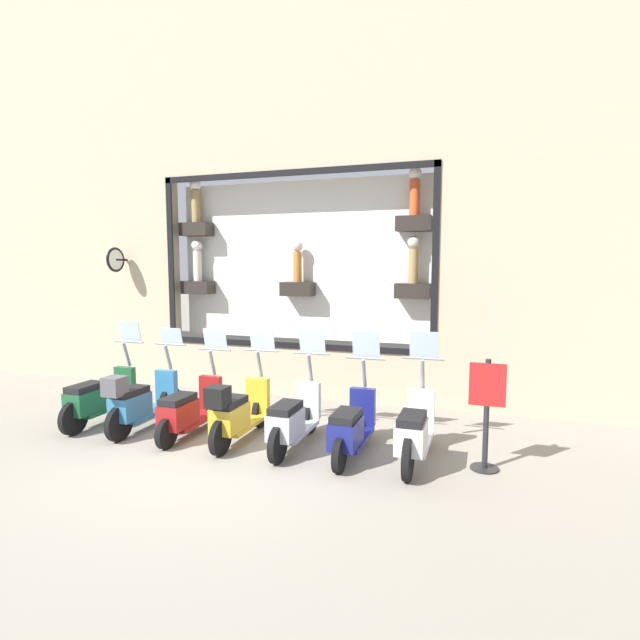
{
  "coord_description": "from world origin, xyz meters",
  "views": [
    {
      "loc": [
        -5.72,
        -3.67,
        2.62
      ],
      "look_at": [
        2.16,
        -1.01,
        1.71
      ],
      "focal_mm": 28.0,
      "sensor_mm": 36.0,
      "label": 1
    }
  ],
  "objects_px": {
    "scooter_silver_2": "(293,419)",
    "shop_sign_post": "(486,412)",
    "scooter_yellow_3": "(237,412)",
    "scooter_red_4": "(189,410)",
    "scooter_green_6": "(99,398)",
    "scooter_teal_5": "(140,402)",
    "scooter_navy_1": "(351,427)",
    "scooter_white_0": "(415,431)"
  },
  "relations": [
    {
      "from": "scooter_silver_2",
      "to": "shop_sign_post",
      "type": "height_order",
      "value": "scooter_silver_2"
    },
    {
      "from": "scooter_silver_2",
      "to": "scooter_yellow_3",
      "type": "bearing_deg",
      "value": 93.89
    },
    {
      "from": "scooter_red_4",
      "to": "scooter_yellow_3",
      "type": "bearing_deg",
      "value": -93.47
    },
    {
      "from": "scooter_red_4",
      "to": "scooter_green_6",
      "type": "distance_m",
      "value": 1.72
    },
    {
      "from": "scooter_yellow_3",
      "to": "shop_sign_post",
      "type": "height_order",
      "value": "scooter_yellow_3"
    },
    {
      "from": "scooter_teal_5",
      "to": "shop_sign_post",
      "type": "xyz_separation_m",
      "value": [
        0.17,
        -5.2,
        0.29
      ]
    },
    {
      "from": "scooter_navy_1",
      "to": "scooter_green_6",
      "type": "relative_size",
      "value": 0.99
    },
    {
      "from": "scooter_red_4",
      "to": "scooter_green_6",
      "type": "bearing_deg",
      "value": 89.72
    },
    {
      "from": "scooter_red_4",
      "to": "scooter_white_0",
      "type": "bearing_deg",
      "value": -89.81
    },
    {
      "from": "scooter_white_0",
      "to": "scooter_yellow_3",
      "type": "bearing_deg",
      "value": 91.41
    },
    {
      "from": "scooter_navy_1",
      "to": "scooter_teal_5",
      "type": "relative_size",
      "value": 0.99
    },
    {
      "from": "scooter_navy_1",
      "to": "scooter_red_4",
      "type": "distance_m",
      "value": 2.58
    },
    {
      "from": "scooter_red_4",
      "to": "scooter_navy_1",
      "type": "bearing_deg",
      "value": -89.94
    },
    {
      "from": "shop_sign_post",
      "to": "scooter_silver_2",
      "type": "bearing_deg",
      "value": 92.39
    },
    {
      "from": "scooter_silver_2",
      "to": "scooter_green_6",
      "type": "bearing_deg",
      "value": 89.97
    },
    {
      "from": "scooter_navy_1",
      "to": "scooter_red_4",
      "type": "relative_size",
      "value": 1.0
    },
    {
      "from": "scooter_white_0",
      "to": "scooter_green_6",
      "type": "bearing_deg",
      "value": 90.03
    },
    {
      "from": "scooter_silver_2",
      "to": "scooter_red_4",
      "type": "height_order",
      "value": "scooter_silver_2"
    },
    {
      "from": "scooter_navy_1",
      "to": "scooter_green_6",
      "type": "height_order",
      "value": "scooter_navy_1"
    },
    {
      "from": "scooter_green_6",
      "to": "scooter_yellow_3",
      "type": "bearing_deg",
      "value": -91.34
    },
    {
      "from": "scooter_green_6",
      "to": "shop_sign_post",
      "type": "xyz_separation_m",
      "value": [
        0.11,
        -6.06,
        0.32
      ]
    },
    {
      "from": "scooter_white_0",
      "to": "scooter_silver_2",
      "type": "xyz_separation_m",
      "value": [
        -0.0,
        1.72,
        -0.02
      ]
    },
    {
      "from": "scooter_navy_1",
      "to": "scooter_silver_2",
      "type": "distance_m",
      "value": 0.86
    },
    {
      "from": "scooter_navy_1",
      "to": "scooter_silver_2",
      "type": "xyz_separation_m",
      "value": [
        0.0,
        0.86,
        0.02
      ]
    },
    {
      "from": "scooter_white_0",
      "to": "scooter_teal_5",
      "type": "distance_m",
      "value": 4.31
    },
    {
      "from": "scooter_white_0",
      "to": "scooter_green_6",
      "type": "height_order",
      "value": "scooter_white_0"
    },
    {
      "from": "scooter_navy_1",
      "to": "scooter_teal_5",
      "type": "xyz_separation_m",
      "value": [
        -0.06,
        3.45,
        0.06
      ]
    },
    {
      "from": "scooter_yellow_3",
      "to": "scooter_red_4",
      "type": "xyz_separation_m",
      "value": [
        0.05,
        0.86,
        -0.07
      ]
    },
    {
      "from": "scooter_white_0",
      "to": "scooter_navy_1",
      "type": "relative_size",
      "value": 1.01
    },
    {
      "from": "scooter_yellow_3",
      "to": "scooter_red_4",
      "type": "relative_size",
      "value": 1.01
    },
    {
      "from": "scooter_silver_2",
      "to": "scooter_green_6",
      "type": "relative_size",
      "value": 1.0
    },
    {
      "from": "scooter_red_4",
      "to": "scooter_silver_2",
      "type": "bearing_deg",
      "value": -89.79
    },
    {
      "from": "scooter_silver_2",
      "to": "shop_sign_post",
      "type": "xyz_separation_m",
      "value": [
        0.11,
        -2.61,
        0.33
      ]
    },
    {
      "from": "scooter_silver_2",
      "to": "scooter_yellow_3",
      "type": "xyz_separation_m",
      "value": [
        -0.06,
        0.86,
        0.04
      ]
    },
    {
      "from": "scooter_silver_2",
      "to": "scooter_green_6",
      "type": "distance_m",
      "value": 3.45
    },
    {
      "from": "scooter_navy_1",
      "to": "scooter_green_6",
      "type": "distance_m",
      "value": 4.31
    },
    {
      "from": "scooter_white_0",
      "to": "scooter_silver_2",
      "type": "relative_size",
      "value": 1.01
    },
    {
      "from": "scooter_navy_1",
      "to": "scooter_yellow_3",
      "type": "bearing_deg",
      "value": 91.82
    },
    {
      "from": "scooter_yellow_3",
      "to": "scooter_navy_1",
      "type": "bearing_deg",
      "value": -88.18
    },
    {
      "from": "scooter_yellow_3",
      "to": "shop_sign_post",
      "type": "relative_size",
      "value": 1.25
    },
    {
      "from": "scooter_green_6",
      "to": "scooter_teal_5",
      "type": "bearing_deg",
      "value": -94.07
    },
    {
      "from": "scooter_green_6",
      "to": "shop_sign_post",
      "type": "height_order",
      "value": "scooter_green_6"
    }
  ]
}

